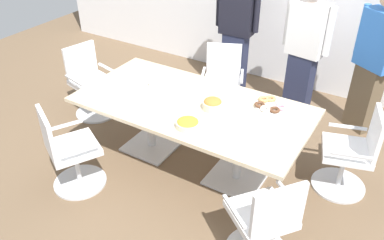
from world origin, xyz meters
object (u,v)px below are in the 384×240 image
at_px(office_chair_3, 264,224).
at_px(donut_platter, 271,105).
at_px(person_standing_2, 374,61).
at_px(office_chair_0, 222,85).
at_px(snack_bowl_pretzels, 213,104).
at_px(person_standing_0, 237,27).
at_px(office_chair_2, 69,154).
at_px(conference_table, 192,114).
at_px(snack_bowl_chips_orange, 188,123).
at_px(plate_stack, 157,83).
at_px(person_standing_1, 305,49).
at_px(office_chair_1, 90,85).
at_px(office_chair_4, 351,156).

bearing_deg(office_chair_3, donut_platter, 59.16).
bearing_deg(person_standing_2, donut_platter, 93.77).
bearing_deg(office_chair_0, snack_bowl_pretzels, 88.42).
bearing_deg(person_standing_0, office_chair_2, 77.42).
height_order(person_standing_2, donut_platter, person_standing_2).
bearing_deg(person_standing_2, conference_table, 81.97).
xyz_separation_m(snack_bowl_chips_orange, donut_platter, (0.52, 0.74, -0.02)).
bearing_deg(plate_stack, person_standing_1, 51.55).
relative_size(conference_table, person_standing_2, 1.38).
height_order(person_standing_1, snack_bowl_chips_orange, person_standing_1).
relative_size(conference_table, snack_bowl_chips_orange, 10.50).
height_order(person_standing_1, donut_platter, person_standing_1).
bearing_deg(snack_bowl_chips_orange, office_chair_0, 105.08).
xyz_separation_m(office_chair_3, person_standing_1, (-0.54, 2.45, 0.49)).
height_order(snack_bowl_chips_orange, plate_stack, snack_bowl_chips_orange).
relative_size(office_chair_1, person_standing_0, 0.49).
bearing_deg(conference_table, person_standing_2, 49.65).
bearing_deg(donut_platter, office_chair_0, 141.41).
bearing_deg(plate_stack, snack_bowl_chips_orange, -36.15).
bearing_deg(plate_stack, donut_platter, 9.07).
relative_size(person_standing_0, snack_bowl_pretzels, 9.11).
distance_m(office_chair_3, person_standing_2, 2.54).
bearing_deg(office_chair_4, person_standing_1, 21.43).
bearing_deg(office_chair_1, donut_platter, 106.83).
bearing_deg(office_chair_1, office_chair_3, 83.51).
xyz_separation_m(office_chair_3, person_standing_0, (-1.49, 2.49, 0.57)).
relative_size(office_chair_1, person_standing_2, 0.52).
height_order(office_chair_1, person_standing_2, person_standing_2).
distance_m(conference_table, office_chair_0, 1.13).
height_order(conference_table, office_chair_1, office_chair_1).
distance_m(conference_table, person_standing_0, 1.75).
bearing_deg(donut_platter, snack_bowl_pretzels, -144.65).
xyz_separation_m(conference_table, office_chair_0, (-0.21, 1.09, -0.22)).
bearing_deg(person_standing_2, person_standing_0, 31.89).
relative_size(person_standing_0, snack_bowl_chips_orange, 8.12).
distance_m(office_chair_0, office_chair_3, 2.34).
bearing_deg(person_standing_0, conference_table, 99.35).
relative_size(office_chair_0, snack_bowl_pretzels, 4.46).
relative_size(office_chair_3, person_standing_1, 0.53).
distance_m(person_standing_0, snack_bowl_pretzels, 1.77).
xyz_separation_m(office_chair_1, person_standing_0, (1.34, 1.47, 0.57)).
distance_m(person_standing_0, plate_stack, 1.56).
bearing_deg(donut_platter, person_standing_1, 93.77).
bearing_deg(donut_platter, person_standing_0, 128.11).
xyz_separation_m(office_chair_1, person_standing_1, (2.29, 1.42, 0.49)).
bearing_deg(donut_platter, snack_bowl_chips_orange, -124.99).
bearing_deg(office_chair_3, office_chair_0, 73.78).
bearing_deg(office_chair_1, snack_bowl_pretzels, 97.43).
relative_size(office_chair_3, snack_bowl_chips_orange, 3.98).
xyz_separation_m(person_standing_2, donut_platter, (-0.71, -1.31, -0.14)).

